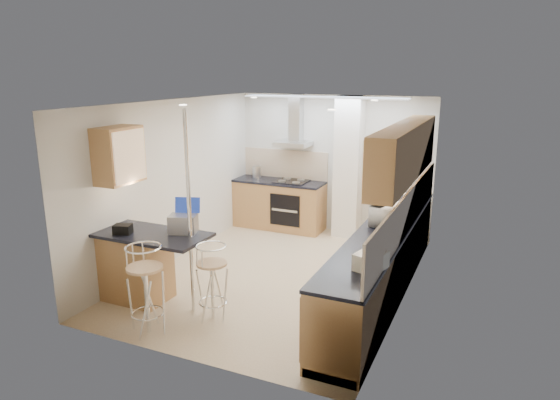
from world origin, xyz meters
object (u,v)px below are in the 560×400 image
at_px(bar_stool_end, 212,282).
at_px(bar_stool_near, 146,290).
at_px(bread_bin, 371,261).
at_px(laptop, 183,224).
at_px(microwave, 389,215).

bearing_deg(bar_stool_end, bar_stool_near, 179.08).
bearing_deg(bread_bin, laptop, -169.94).
height_order(bar_stool_end, bread_bin, bread_bin).
xyz_separation_m(bar_stool_near, bar_stool_end, (0.51, 0.58, -0.05)).
height_order(microwave, bread_bin, microwave).
distance_m(microwave, bread_bin, 1.59).
relative_size(microwave, laptop, 1.53).
relative_size(laptop, bread_bin, 1.00).
height_order(bar_stool_near, bar_stool_end, bar_stool_near).
bearing_deg(bar_stool_near, laptop, 107.08).
bearing_deg(laptop, microwave, 12.18).
distance_m(bar_stool_end, bread_bin, 1.95).
bearing_deg(bar_stool_near, bread_bin, 29.40).
xyz_separation_m(bar_stool_near, bread_bin, (2.38, 0.68, 0.48)).
bearing_deg(bar_stool_end, bread_bin, -46.68).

